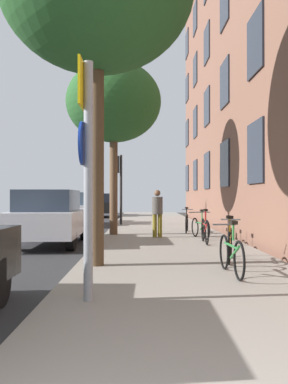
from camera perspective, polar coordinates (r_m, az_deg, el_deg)
name	(u,v)px	position (r m, az deg, el deg)	size (l,w,h in m)	color
ground_plane	(71,234)	(16.43, -9.90, -5.63)	(41.80, 41.80, 0.00)	#332D28
road_asphalt	(16,234)	(16.90, -16.98, -5.46)	(7.00, 38.00, 0.01)	#2D2D30
sidewalk	(162,232)	(16.23, 2.44, -5.49)	(4.20, 38.00, 0.12)	gray
building_facade	(232,20)	(17.33, 11.79, 21.79)	(0.56, 27.00, 16.04)	brown
sign_post	(86,159)	(5.45, -7.80, 4.43)	(0.16, 0.60, 3.06)	gray
traffic_light	(119,177)	(19.87, -3.44, 2.09)	(0.43, 0.24, 3.28)	black
tree_far	(114,103)	(15.06, -4.13, 11.98)	(3.32, 3.32, 6.04)	brown
bicycle_0	(231,253)	(7.36, 11.73, -8.15)	(0.42, 1.68, 0.93)	black
bicycle_1	(230,243)	(8.86, 11.56, -6.83)	(0.54, 1.58, 0.94)	black
bicycle_2	(205,230)	(12.10, 8.24, -5.08)	(0.42, 1.66, 0.97)	black
bicycle_3	(200,227)	(13.51, 7.65, -4.72)	(0.50, 1.61, 0.91)	black
bicycle_4	(187,223)	(15.55, 5.81, -4.13)	(0.44, 1.72, 0.94)	black
pedestrian_0	(157,210)	(13.64, 1.82, -2.48)	(0.44, 0.44, 1.53)	olive
car_1	(49,217)	(12.72, -12.68, -3.30)	(1.96, 4.31, 1.62)	silver
car_2	(79,208)	(20.98, -8.80, -2.22)	(1.99, 4.45, 1.62)	silver
car_3	(100,205)	(29.23, -5.92, -1.76)	(1.94, 3.97, 1.62)	black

